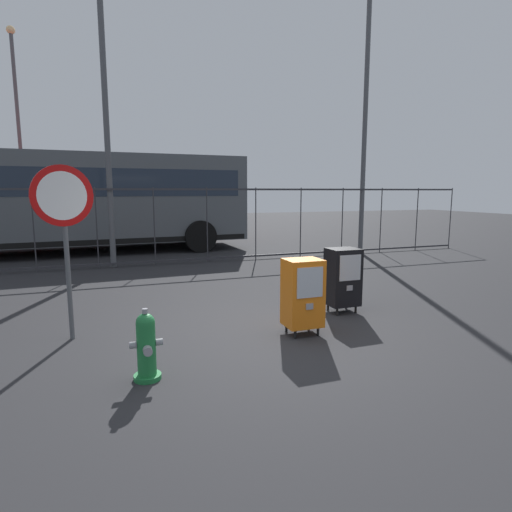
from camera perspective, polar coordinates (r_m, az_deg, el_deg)
The scene contains 11 objects.
ground_plane at distance 5.64m, azimuth 1.33°, elevation -11.02°, with size 60.00×60.00×0.00m, color #262628.
fire_hydrant at distance 4.51m, azimuth -14.59°, elevation -11.73°, with size 0.33×0.32×0.75m.
newspaper_box_primary at distance 6.79m, azimuth 11.63°, elevation -2.78°, with size 0.48×0.42×1.02m.
newspaper_box_secondary at distance 5.67m, azimuth 6.32°, elevation -4.94°, with size 0.48×0.42×1.02m.
stop_sign at distance 5.79m, azimuth -24.49°, elevation 4.94°, with size 0.71×0.31×2.23m.
fence_barrier at distance 11.25m, azimuth -10.06°, elevation 4.11°, with size 18.03×0.04×2.00m.
bus_near at distance 14.07m, azimuth -23.72°, elevation 7.23°, with size 10.60×3.13×3.00m.
bus_far at distance 17.73m, azimuth -27.41°, elevation 7.16°, with size 10.74×3.91×3.00m.
street_light_near_left at distance 20.01m, azimuth -29.45°, elevation 15.66°, with size 0.32×0.32×8.21m.
street_light_near_right at distance 13.62m, azimuth 14.59°, elevation 19.34°, with size 0.32×0.32×7.79m.
street_light_far_left at distance 11.39m, azimuth -19.78°, elevation 20.53°, with size 0.32×0.32×7.51m.
Camera 1 is at (-1.93, -4.94, 1.91)m, focal length 29.62 mm.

